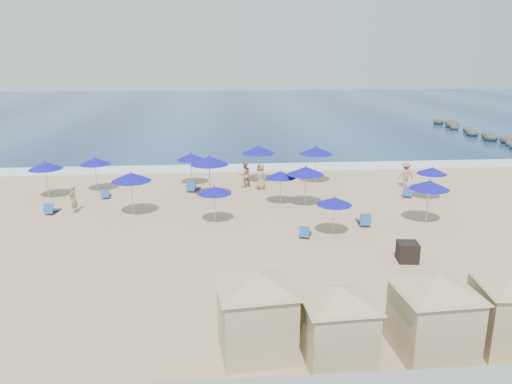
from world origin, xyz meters
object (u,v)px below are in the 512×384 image
umbrella_11 (429,185)px  beachgoer_3 (261,176)px  umbrella_1 (131,177)px  rock_jetty (497,139)px  cabana_0 (256,301)px  umbrella_7 (281,175)px  umbrella_3 (214,190)px  umbrella_4 (191,157)px  beachgoer_2 (406,175)px  umbrella_0 (45,166)px  beachgoer_1 (245,174)px  umbrella_9 (316,150)px  umbrella_5 (209,160)px  cabana_1 (338,314)px  umbrella_2 (95,161)px  trash_bin (408,252)px  umbrella_10 (432,171)px  beachgoer_0 (73,199)px  cabana_2 (435,304)px  umbrella_6 (334,201)px  umbrella_12 (259,150)px  umbrella_8 (306,171)px

umbrella_11 → beachgoer_3: 11.13m
umbrella_1 → rock_jetty: bearing=32.1°
cabana_0 → umbrella_7: 15.17m
umbrella_3 → umbrella_4: bearing=101.2°
beachgoer_2 → beachgoer_3: 9.68m
umbrella_0 → beachgoer_1: (12.31, 1.61, -1.19)m
beachgoer_1 → cabana_0: bearing=57.6°
umbrella_9 → beachgoer_2: (5.78, -1.64, -1.44)m
beachgoer_2 → umbrella_7: bearing=14.1°
umbrella_5 → beachgoer_2: umbrella_5 is taller
cabana_1 → umbrella_3: 13.06m
umbrella_7 → umbrella_2: bearing=161.9°
umbrella_4 → trash_bin: bearing=-54.1°
umbrella_10 → umbrella_5: bearing=173.8°
cabana_1 → beachgoer_0: (-11.52, 14.99, -0.70)m
cabana_2 → umbrella_9: size_ratio=1.71×
trash_bin → cabana_0: bearing=-132.2°
beachgoer_1 → umbrella_6: bearing=82.2°
umbrella_0 → umbrella_5: (10.01, -0.75, 0.32)m
rock_jetty → umbrella_12: 28.70m
cabana_2 → umbrella_1: bearing=128.0°
umbrella_9 → umbrella_7: bearing=-122.6°
cabana_2 → umbrella_9: cabana_2 is taller
trash_bin → umbrella_3: umbrella_3 is taller
cabana_0 → umbrella_1: size_ratio=1.82×
umbrella_0 → umbrella_1: size_ratio=0.93×
umbrella_0 → umbrella_12: (13.34, 2.78, 0.25)m
trash_bin → beachgoer_0: bearing=160.1°
cabana_1 → cabana_2: size_ratio=0.92×
umbrella_4 → umbrella_6: 12.66m
trash_bin → umbrella_3: bearing=152.2°
umbrella_2 → umbrella_8: 13.62m
umbrella_7 → umbrella_10: size_ratio=1.00×
umbrella_8 → umbrella_11: 6.85m
umbrella_3 → beachgoer_3: 7.25m
cabana_0 → cabana_1: cabana_0 is taller
umbrella_5 → beachgoer_0: (-7.65, -2.31, -1.58)m
umbrella_8 → umbrella_0: bearing=169.3°
trash_bin → umbrella_1: bearing=157.0°
umbrella_0 → umbrella_7: umbrella_0 is taller
umbrella_10 → umbrella_8: bearing=-174.7°
umbrella_6 → cabana_0: bearing=-115.6°
rock_jetty → umbrella_11: (-16.92, -23.02, 1.74)m
umbrella_9 → beachgoer_1: umbrella_9 is taller
rock_jetty → umbrella_0: (-38.41, -16.60, 1.70)m
umbrella_3 → umbrella_5: 4.78m
rock_jetty → umbrella_4: 32.90m
umbrella_6 → umbrella_10: size_ratio=0.97×
trash_bin → umbrella_0: (-18.65, 11.20, 1.63)m
umbrella_6 → umbrella_12: size_ratio=0.76×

